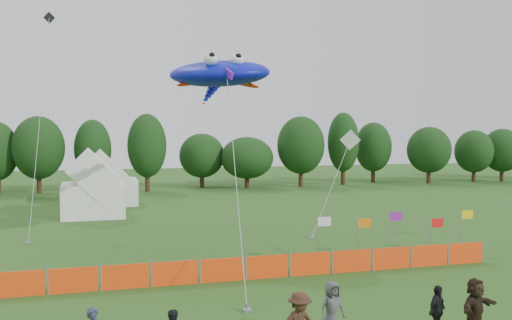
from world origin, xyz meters
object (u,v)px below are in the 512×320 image
object	(u,v)px
tent_left	(93,189)
barrier_fence	(267,267)
spectator_e	(332,309)
stingray_kite	(218,75)
spectator_d	(437,311)
tent_right	(107,184)
spectator_f	(476,308)

from	to	relation	value
tent_left	barrier_fence	distance (m)	21.89
barrier_fence	spectator_e	distance (m)	7.17
barrier_fence	stingray_kite	bearing A→B (deg)	93.86
spectator_e	barrier_fence	bearing A→B (deg)	78.21
stingray_kite	spectator_d	bearing A→B (deg)	-77.17
spectator_d	spectator_e	distance (m)	3.27
tent_right	spectator_d	world-z (taller)	tent_right
tent_right	spectator_f	distance (m)	37.18
tent_left	tent_right	xyz separation A→B (m)	(1.16, 6.55, -0.22)
spectator_e	spectator_f	distance (m)	4.39
stingray_kite	spectator_f	bearing A→B (deg)	-74.15
spectator_d	stingray_kite	size ratio (longest dim) A/B	0.09
tent_right	stingray_kite	size ratio (longest dim) A/B	0.27
spectator_f	spectator_e	bearing A→B (deg)	136.02
tent_left	tent_right	world-z (taller)	tent_left
spectator_d	spectator_f	bearing A→B (deg)	-56.51
spectator_e	tent_left	bearing A→B (deg)	93.29
tent_left	spectator_f	distance (m)	31.33
barrier_fence	stingray_kite	world-z (taller)	stingray_kite
spectator_e	stingray_kite	bearing A→B (deg)	80.52
tent_left	spectator_d	distance (m)	30.52
tent_right	spectator_f	xyz separation A→B (m)	(10.13, -35.76, -0.87)
barrier_fence	stingray_kite	size ratio (longest dim) A/B	1.16
tent_left	tent_right	size ratio (longest dim) A/B	0.90
spectator_d	spectator_e	bearing A→B (deg)	132.48
tent_right	barrier_fence	size ratio (longest dim) A/B	0.23
tent_left	stingray_kite	xyz separation A→B (m)	(6.72, -13.12, 7.42)
tent_left	spectator_d	world-z (taller)	tent_left
spectator_d	stingray_kite	bearing A→B (deg)	72.23
tent_right	spectator_e	world-z (taller)	tent_right
spectator_f	stingray_kite	distance (m)	18.76
spectator_e	stingray_kite	distance (m)	16.98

